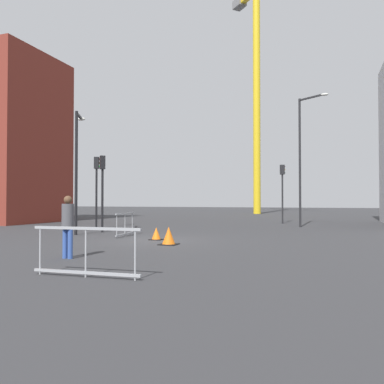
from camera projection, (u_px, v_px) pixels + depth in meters
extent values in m
plane|color=#333335|center=(153.00, 240.00, 16.23)|extent=(160.00, 160.00, 0.00)
cube|color=maroon|center=(2.00, 140.00, 29.97)|extent=(7.90, 7.08, 12.63)
cylinder|color=yellow|center=(257.00, 103.00, 48.91)|extent=(0.90, 0.90, 27.96)
cube|color=slate|center=(239.00, 4.00, 52.79)|extent=(2.12, 2.13, 1.10)
cylinder|color=#232326|center=(300.00, 163.00, 24.33)|extent=(0.14, 0.14, 8.04)
cube|color=#232326|center=(312.00, 97.00, 23.71)|extent=(1.55, 1.07, 0.10)
ellipsoid|color=silver|center=(325.00, 94.00, 23.00)|extent=(0.44, 0.24, 0.16)
cylinder|color=black|center=(76.00, 173.00, 18.75)|extent=(0.14, 0.14, 5.98)
cube|color=black|center=(79.00, 116.00, 19.45)|extent=(0.62, 1.20, 0.10)
ellipsoid|color=silver|center=(81.00, 119.00, 20.08)|extent=(0.44, 0.24, 0.16)
cylinder|color=black|center=(102.00, 201.00, 20.24)|extent=(0.12, 0.12, 3.29)
cube|color=black|center=(103.00, 162.00, 20.28)|extent=(0.37, 0.37, 0.70)
sphere|color=#390605|center=(102.00, 159.00, 20.45)|extent=(0.11, 0.11, 0.11)
sphere|color=#3C2905|center=(102.00, 163.00, 20.44)|extent=(0.11, 0.11, 0.11)
sphere|color=green|center=(102.00, 167.00, 20.44)|extent=(0.11, 0.11, 0.11)
cylinder|color=#232326|center=(282.00, 199.00, 28.02)|extent=(0.12, 0.12, 3.53)
cube|color=#232326|center=(282.00, 170.00, 28.06)|extent=(0.36, 0.35, 0.70)
sphere|color=#390605|center=(285.00, 167.00, 28.10)|extent=(0.11, 0.11, 0.11)
sphere|color=#F2A514|center=(285.00, 170.00, 28.10)|extent=(0.11, 0.11, 0.11)
sphere|color=#07330F|center=(285.00, 173.00, 28.09)|extent=(0.11, 0.11, 0.11)
cylinder|color=black|center=(96.00, 199.00, 23.03)|extent=(0.12, 0.12, 3.54)
cube|color=black|center=(97.00, 163.00, 23.07)|extent=(0.35, 0.33, 0.70)
sphere|color=#390605|center=(100.00, 159.00, 23.09)|extent=(0.11, 0.11, 0.11)
sphere|color=#3C2905|center=(100.00, 163.00, 23.08)|extent=(0.11, 0.11, 0.11)
sphere|color=green|center=(100.00, 167.00, 23.08)|extent=(0.11, 0.11, 0.11)
cylinder|color=#33519E|center=(65.00, 243.00, 11.12)|extent=(0.14, 0.14, 0.85)
cylinder|color=#33519E|center=(70.00, 244.00, 11.03)|extent=(0.14, 0.14, 0.85)
cylinder|color=#4C4C51|center=(68.00, 216.00, 11.09)|extent=(0.34, 0.34, 0.71)
sphere|color=brown|center=(68.00, 200.00, 11.10)|extent=(0.23, 0.23, 0.23)
cube|color=#9EA0A5|center=(86.00, 228.00, 8.38)|extent=(2.58, 0.16, 0.06)
cube|color=#9EA0A5|center=(86.00, 273.00, 8.36)|extent=(2.58, 0.16, 0.06)
cylinder|color=#9EA0A5|center=(40.00, 251.00, 8.70)|extent=(0.04, 0.04, 1.05)
cylinder|color=#9EA0A5|center=(86.00, 253.00, 8.37)|extent=(0.04, 0.04, 1.05)
cylinder|color=#9EA0A5|center=(135.00, 255.00, 8.04)|extent=(0.04, 0.04, 1.05)
cube|color=gray|center=(125.00, 214.00, 18.04)|extent=(0.38, 2.23, 0.06)
cube|color=gray|center=(125.00, 234.00, 18.02)|extent=(0.38, 2.23, 0.06)
cylinder|color=gray|center=(117.00, 226.00, 17.04)|extent=(0.04, 0.04, 1.05)
cylinder|color=gray|center=(125.00, 225.00, 18.03)|extent=(0.04, 0.04, 1.05)
cylinder|color=gray|center=(132.00, 224.00, 19.02)|extent=(0.04, 0.04, 1.05)
cube|color=black|center=(156.00, 239.00, 16.35)|extent=(0.51, 0.51, 0.03)
cone|color=orange|center=(156.00, 234.00, 16.36)|extent=(0.40, 0.40, 0.52)
cube|color=black|center=(169.00, 244.00, 14.54)|extent=(0.66, 0.66, 0.03)
cone|color=orange|center=(169.00, 236.00, 14.55)|extent=(0.51, 0.51, 0.67)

